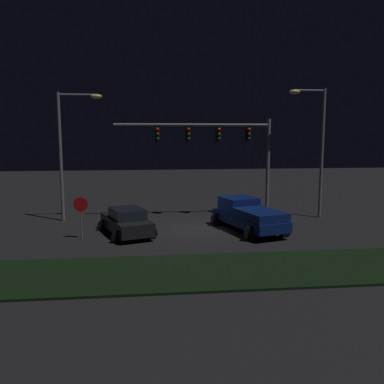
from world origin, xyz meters
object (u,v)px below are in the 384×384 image
Objects in this scene: street_lamp_left at (69,141)px; stop_sign at (81,210)px; car_sedan at (126,222)px; street_lamp_right at (316,138)px; pickup_truck at (247,213)px; traffic_signal_gantry at (219,141)px.

stop_sign is (1.30, -4.79, -3.54)m from street_lamp_left.
street_lamp_left is at bearing 105.22° from stop_sign.
street_lamp_right is at bearing -93.48° from car_sedan.
traffic_signal_gantry is at bearing -4.66° from pickup_truck.
street_lamp_left is (-10.49, 3.97, 4.10)m from pickup_truck.
street_lamp_right reaches higher than street_lamp_left.
pickup_truck reaches higher than car_sedan.
street_lamp_right is (6.18, -1.08, 0.23)m from traffic_signal_gantry.
traffic_signal_gantry is at bearing -72.00° from car_sedan.
traffic_signal_gantry is 6.28m from street_lamp_right.
street_lamp_left reaches higher than traffic_signal_gantry.
pickup_truck is at bearing 5.09° from stop_sign.
stop_sign is at bearing 78.22° from pickup_truck.
street_lamp_right reaches higher than traffic_signal_gantry.
car_sedan is 2.54m from stop_sign.
stop_sign is at bearing 84.61° from car_sedan.
street_lamp_left is 15.76m from street_lamp_right.
traffic_signal_gantry is at bearing 1.83° from street_lamp_left.
stop_sign is at bearing -164.46° from street_lamp_right.
pickup_truck is 9.24m from stop_sign.
traffic_signal_gantry is 10.30m from stop_sign.
street_lamp_left is 6.10m from stop_sign.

